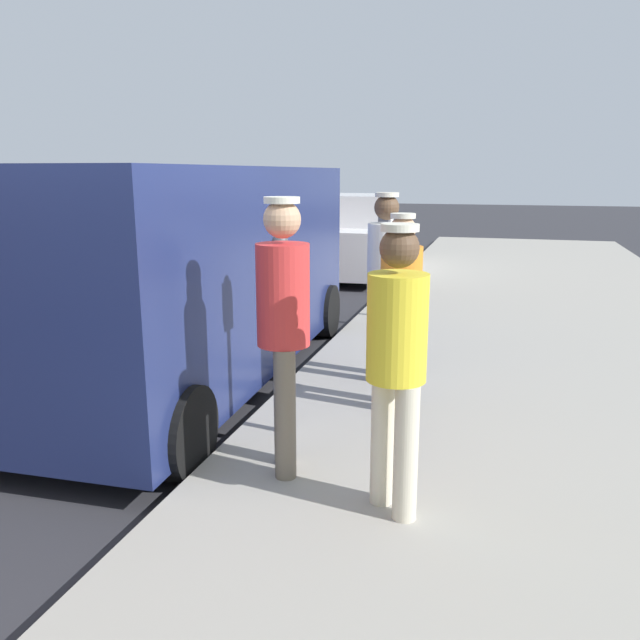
{
  "coord_description": "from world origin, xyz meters",
  "views": [
    {
      "loc": [
        2.89,
        -4.0,
        2.1
      ],
      "look_at": [
        1.65,
        0.35,
        1.05
      ],
      "focal_mm": 35.84,
      "sensor_mm": 36.0,
      "label": 1
    }
  ],
  "objects_px": {
    "pedestrian_in_orange": "(401,300)",
    "parked_van": "(186,269)",
    "parking_meter_far": "(384,242)",
    "pedestrian_in_white": "(385,274)",
    "pedestrian_in_yellow": "(397,353)",
    "pedestrian_in_red": "(283,318)",
    "parking_meter_near": "(281,300)",
    "parked_sedan_ahead": "(349,238)"
  },
  "relations": [
    {
      "from": "pedestrian_in_orange",
      "to": "parked_van",
      "type": "bearing_deg",
      "value": 164.42
    },
    {
      "from": "parking_meter_far",
      "to": "pedestrian_in_white",
      "type": "bearing_deg",
      "value": -79.36
    },
    {
      "from": "pedestrian_in_white",
      "to": "pedestrian_in_yellow",
      "type": "height_order",
      "value": "pedestrian_in_white"
    },
    {
      "from": "pedestrian_in_red",
      "to": "pedestrian_in_white",
      "type": "bearing_deg",
      "value": 82.68
    },
    {
      "from": "pedestrian_in_white",
      "to": "parking_meter_near",
      "type": "bearing_deg",
      "value": -108.37
    },
    {
      "from": "parking_meter_near",
      "to": "parked_van",
      "type": "bearing_deg",
      "value": 137.11
    },
    {
      "from": "pedestrian_in_white",
      "to": "parked_van",
      "type": "height_order",
      "value": "parked_van"
    },
    {
      "from": "pedestrian_in_red",
      "to": "parked_sedan_ahead",
      "type": "relative_size",
      "value": 0.41
    },
    {
      "from": "parking_meter_far",
      "to": "parked_van",
      "type": "relative_size",
      "value": 0.29
    },
    {
      "from": "parking_meter_near",
      "to": "pedestrian_in_yellow",
      "type": "distance_m",
      "value": 1.38
    },
    {
      "from": "parking_meter_far",
      "to": "parking_meter_near",
      "type": "bearing_deg",
      "value": -90.0
    },
    {
      "from": "pedestrian_in_orange",
      "to": "parked_sedan_ahead",
      "type": "xyz_separation_m",
      "value": [
        -2.33,
        7.99,
        -0.33
      ]
    },
    {
      "from": "pedestrian_in_orange",
      "to": "parked_van",
      "type": "xyz_separation_m",
      "value": [
        -2.27,
        0.63,
        0.08
      ]
    },
    {
      "from": "pedestrian_in_red",
      "to": "parked_sedan_ahead",
      "type": "height_order",
      "value": "pedestrian_in_red"
    },
    {
      "from": "pedestrian_in_yellow",
      "to": "pedestrian_in_red",
      "type": "bearing_deg",
      "value": 157.31
    },
    {
      "from": "pedestrian_in_orange",
      "to": "pedestrian_in_white",
      "type": "height_order",
      "value": "pedestrian_in_white"
    },
    {
      "from": "parking_meter_far",
      "to": "pedestrian_in_yellow",
      "type": "distance_m",
      "value": 5.23
    },
    {
      "from": "parking_meter_near",
      "to": "pedestrian_in_orange",
      "type": "height_order",
      "value": "pedestrian_in_orange"
    },
    {
      "from": "pedestrian_in_yellow",
      "to": "parked_van",
      "type": "xyz_separation_m",
      "value": [
        -2.51,
        2.33,
        0.04
      ]
    },
    {
      "from": "pedestrian_in_white",
      "to": "pedestrian_in_orange",
      "type": "bearing_deg",
      "value": -70.52
    },
    {
      "from": "parking_meter_near",
      "to": "parking_meter_far",
      "type": "distance_m",
      "value": 4.19
    },
    {
      "from": "parking_meter_far",
      "to": "pedestrian_in_orange",
      "type": "height_order",
      "value": "pedestrian_in_orange"
    },
    {
      "from": "pedestrian_in_white",
      "to": "parked_sedan_ahead",
      "type": "xyz_separation_m",
      "value": [
        -2.07,
        7.23,
        -0.42
      ]
    },
    {
      "from": "parking_meter_far",
      "to": "pedestrian_in_red",
      "type": "xyz_separation_m",
      "value": [
        0.23,
        -4.8,
        0.01
      ]
    },
    {
      "from": "parking_meter_near",
      "to": "pedestrian_in_red",
      "type": "relative_size",
      "value": 0.84
    },
    {
      "from": "parking_meter_near",
      "to": "parked_sedan_ahead",
      "type": "bearing_deg",
      "value": 100.13
    },
    {
      "from": "pedestrian_in_white",
      "to": "pedestrian_in_red",
      "type": "relative_size",
      "value": 0.98
    },
    {
      "from": "pedestrian_in_orange",
      "to": "pedestrian_in_yellow",
      "type": "distance_m",
      "value": 1.71
    },
    {
      "from": "parked_sedan_ahead",
      "to": "pedestrian_in_red",
      "type": "bearing_deg",
      "value": -79.15
    },
    {
      "from": "pedestrian_in_yellow",
      "to": "parked_sedan_ahead",
      "type": "bearing_deg",
      "value": 104.89
    },
    {
      "from": "parking_meter_near",
      "to": "pedestrian_in_red",
      "type": "bearing_deg",
      "value": -69.18
    },
    {
      "from": "pedestrian_in_orange",
      "to": "parked_van",
      "type": "height_order",
      "value": "parked_van"
    },
    {
      "from": "pedestrian_in_white",
      "to": "pedestrian_in_red",
      "type": "distance_m",
      "value": 2.14
    },
    {
      "from": "pedestrian_in_orange",
      "to": "pedestrian_in_white",
      "type": "bearing_deg",
      "value": 109.48
    },
    {
      "from": "pedestrian_in_orange",
      "to": "parked_sedan_ahead",
      "type": "height_order",
      "value": "pedestrian_in_orange"
    },
    {
      "from": "parking_meter_near",
      "to": "pedestrian_in_orange",
      "type": "relative_size",
      "value": 0.93
    },
    {
      "from": "parking_meter_near",
      "to": "pedestrian_in_white",
      "type": "height_order",
      "value": "pedestrian_in_white"
    },
    {
      "from": "pedestrian_in_orange",
      "to": "pedestrian_in_red",
      "type": "height_order",
      "value": "pedestrian_in_red"
    },
    {
      "from": "parking_meter_far",
      "to": "parked_sedan_ahead",
      "type": "distance_m",
      "value": 4.83
    },
    {
      "from": "parking_meter_near",
      "to": "pedestrian_in_red",
      "type": "xyz_separation_m",
      "value": [
        0.23,
        -0.61,
        0.01
      ]
    },
    {
      "from": "parking_meter_far",
      "to": "pedestrian_in_orange",
      "type": "bearing_deg",
      "value": -77.36
    },
    {
      "from": "pedestrian_in_white",
      "to": "pedestrian_in_yellow",
      "type": "distance_m",
      "value": 2.5
    }
  ]
}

